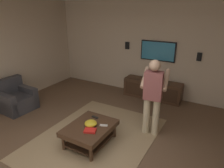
# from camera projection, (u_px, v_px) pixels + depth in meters

# --- Properties ---
(ground_plane) EXTENTS (8.54, 8.54, 0.00)m
(ground_plane) POSITION_uv_depth(u_px,v_px,m) (84.00, 164.00, 3.61)
(ground_plane) COLOR brown
(wall_back_tv) EXTENTS (0.10, 6.86, 2.78)m
(wall_back_tv) POSITION_uv_depth(u_px,v_px,m) (156.00, 50.00, 6.06)
(wall_back_tv) COLOR #C6B299
(wall_back_tv) RESTS_ON ground
(area_rug) EXTENTS (2.88, 2.19, 0.01)m
(area_rug) POSITION_uv_depth(u_px,v_px,m) (96.00, 137.00, 4.33)
(area_rug) COLOR #9E8460
(area_rug) RESTS_ON ground
(armchair) EXTENTS (0.84, 0.85, 0.82)m
(armchair) POSITION_uv_depth(u_px,v_px,m) (16.00, 100.00, 5.46)
(armchair) COLOR #38383D
(armchair) RESTS_ON ground
(coffee_table) EXTENTS (1.00, 0.80, 0.40)m
(coffee_table) POSITION_uv_depth(u_px,v_px,m) (90.00, 130.00, 4.07)
(coffee_table) COLOR #422B1C
(coffee_table) RESTS_ON ground
(media_console) EXTENTS (0.45, 1.70, 0.55)m
(media_console) POSITION_uv_depth(u_px,v_px,m) (152.00, 89.00, 6.14)
(media_console) COLOR #422B1C
(media_console) RESTS_ON ground
(tv) EXTENTS (0.05, 1.02, 0.57)m
(tv) POSITION_uv_depth(u_px,v_px,m) (158.00, 51.00, 5.94)
(tv) COLOR black
(person_standing) EXTENTS (0.59, 0.59, 1.64)m
(person_standing) POSITION_uv_depth(u_px,v_px,m) (153.00, 94.00, 4.18)
(person_standing) COLOR #C6B793
(person_standing) RESTS_ON ground
(bowl) EXTENTS (0.24, 0.24, 0.11)m
(bowl) POSITION_uv_depth(u_px,v_px,m) (91.00, 123.00, 4.01)
(bowl) COLOR gold
(bowl) RESTS_ON coffee_table
(remote_white) EXTENTS (0.10, 0.16, 0.02)m
(remote_white) POSITION_uv_depth(u_px,v_px,m) (104.00, 125.00, 4.03)
(remote_white) COLOR white
(remote_white) RESTS_ON coffee_table
(remote_black) EXTENTS (0.06, 0.15, 0.02)m
(remote_black) POSITION_uv_depth(u_px,v_px,m) (95.00, 117.00, 4.32)
(remote_black) COLOR black
(remote_black) RESTS_ON coffee_table
(book) EXTENTS (0.23, 0.26, 0.04)m
(book) POSITION_uv_depth(u_px,v_px,m) (90.00, 131.00, 3.85)
(book) COLOR red
(book) RESTS_ON coffee_table
(vase_round) EXTENTS (0.22, 0.22, 0.22)m
(vase_round) POSITION_uv_depth(u_px,v_px,m) (156.00, 78.00, 5.97)
(vase_round) COLOR red
(vase_round) RESTS_ON media_console
(wall_speaker_left) EXTENTS (0.06, 0.12, 0.22)m
(wall_speaker_left) POSITION_uv_depth(u_px,v_px,m) (199.00, 57.00, 5.44)
(wall_speaker_left) COLOR black
(wall_speaker_right) EXTENTS (0.06, 0.12, 0.22)m
(wall_speaker_right) POSITION_uv_depth(u_px,v_px,m) (127.00, 46.00, 6.39)
(wall_speaker_right) COLOR black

